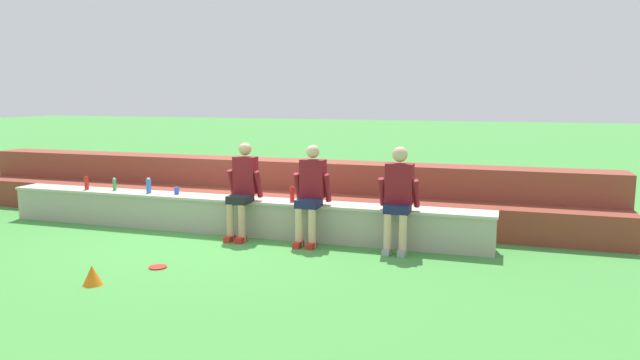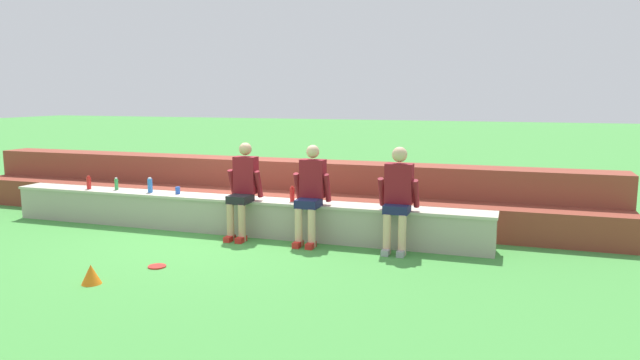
{
  "view_description": "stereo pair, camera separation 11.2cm",
  "coord_description": "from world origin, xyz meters",
  "px_view_note": "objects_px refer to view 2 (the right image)",
  "views": [
    {
      "loc": [
        4.08,
        -7.82,
        2.16
      ],
      "look_at": [
        1.47,
        0.22,
        0.9
      ],
      "focal_mm": 32.59,
      "sensor_mm": 36.0,
      "label": 1
    },
    {
      "loc": [
        4.19,
        -7.78,
        2.16
      ],
      "look_at": [
        1.47,
        0.22,
        0.9
      ],
      "focal_mm": 32.59,
      "sensor_mm": 36.0,
      "label": 2
    }
  ],
  "objects_px": {
    "person_left_of_center": "(311,191)",
    "water_bottle_mid_right": "(116,184)",
    "person_far_left": "(243,188)",
    "water_bottle_near_right": "(150,185)",
    "plastic_cup_middle": "(178,190)",
    "frisbee": "(157,266)",
    "water_bottle_near_left": "(292,194)",
    "sports_cone": "(91,274)",
    "person_center": "(398,195)",
    "water_bottle_mid_left": "(89,183)"
  },
  "relations": [
    {
      "from": "person_far_left",
      "to": "water_bottle_near_right",
      "type": "distance_m",
      "value": 1.81
    },
    {
      "from": "person_far_left",
      "to": "sports_cone",
      "type": "xyz_separation_m",
      "value": [
        -0.68,
        -2.55,
        -0.65
      ]
    },
    {
      "from": "person_center",
      "to": "frisbee",
      "type": "height_order",
      "value": "person_center"
    },
    {
      "from": "frisbee",
      "to": "water_bottle_near_right",
      "type": "bearing_deg",
      "value": 126.25
    },
    {
      "from": "water_bottle_near_right",
      "to": "water_bottle_mid_left",
      "type": "height_order",
      "value": "water_bottle_near_right"
    },
    {
      "from": "person_center",
      "to": "frisbee",
      "type": "relative_size",
      "value": 6.43
    },
    {
      "from": "water_bottle_near_left",
      "to": "plastic_cup_middle",
      "type": "height_order",
      "value": "water_bottle_near_left"
    },
    {
      "from": "frisbee",
      "to": "sports_cone",
      "type": "height_order",
      "value": "sports_cone"
    },
    {
      "from": "person_left_of_center",
      "to": "person_center",
      "type": "relative_size",
      "value": 0.99
    },
    {
      "from": "person_far_left",
      "to": "water_bottle_mid_left",
      "type": "height_order",
      "value": "person_far_left"
    },
    {
      "from": "water_bottle_near_left",
      "to": "plastic_cup_middle",
      "type": "distance_m",
      "value": 2.0
    },
    {
      "from": "person_left_of_center",
      "to": "frisbee",
      "type": "height_order",
      "value": "person_left_of_center"
    },
    {
      "from": "sports_cone",
      "to": "plastic_cup_middle",
      "type": "bearing_deg",
      "value": 102.25
    },
    {
      "from": "water_bottle_near_right",
      "to": "water_bottle_near_left",
      "type": "distance_m",
      "value": 2.5
    },
    {
      "from": "plastic_cup_middle",
      "to": "frisbee",
      "type": "relative_size",
      "value": 0.52
    },
    {
      "from": "person_left_of_center",
      "to": "water_bottle_mid_right",
      "type": "height_order",
      "value": "person_left_of_center"
    },
    {
      "from": "person_center",
      "to": "sports_cone",
      "type": "relative_size",
      "value": 6.32
    },
    {
      "from": "person_left_of_center",
      "to": "plastic_cup_middle",
      "type": "bearing_deg",
      "value": 174.24
    },
    {
      "from": "person_center",
      "to": "water_bottle_near_left",
      "type": "xyz_separation_m",
      "value": [
        -1.65,
        0.25,
        -0.12
      ]
    },
    {
      "from": "sports_cone",
      "to": "person_center",
      "type": "bearing_deg",
      "value": 39.57
    },
    {
      "from": "person_far_left",
      "to": "water_bottle_near_right",
      "type": "relative_size",
      "value": 5.81
    },
    {
      "from": "water_bottle_near_right",
      "to": "water_bottle_mid_right",
      "type": "xyz_separation_m",
      "value": [
        -0.7,
        0.05,
        -0.02
      ]
    },
    {
      "from": "person_center",
      "to": "water_bottle_near_right",
      "type": "bearing_deg",
      "value": 176.55
    },
    {
      "from": "person_left_of_center",
      "to": "water_bottle_mid_left",
      "type": "bearing_deg",
      "value": 177.48
    },
    {
      "from": "plastic_cup_middle",
      "to": "sports_cone",
      "type": "relative_size",
      "value": 0.51
    },
    {
      "from": "plastic_cup_middle",
      "to": "person_far_left",
      "type": "bearing_deg",
      "value": -10.62
    },
    {
      "from": "water_bottle_near_right",
      "to": "plastic_cup_middle",
      "type": "xyz_separation_m",
      "value": [
        0.51,
        0.02,
        -0.06
      ]
    },
    {
      "from": "person_far_left",
      "to": "water_bottle_mid_left",
      "type": "xyz_separation_m",
      "value": [
        -2.99,
        0.18,
        -0.1
      ]
    },
    {
      "from": "person_left_of_center",
      "to": "sports_cone",
      "type": "xyz_separation_m",
      "value": [
        -1.76,
        -2.55,
        -0.65
      ]
    },
    {
      "from": "person_left_of_center",
      "to": "frisbee",
      "type": "bearing_deg",
      "value": -129.32
    },
    {
      "from": "person_far_left",
      "to": "water_bottle_mid_right",
      "type": "height_order",
      "value": "person_far_left"
    },
    {
      "from": "water_bottle_mid_right",
      "to": "water_bottle_mid_left",
      "type": "bearing_deg",
      "value": -170.55
    },
    {
      "from": "water_bottle_mid_left",
      "to": "person_left_of_center",
      "type": "bearing_deg",
      "value": -2.52
    },
    {
      "from": "water_bottle_mid_right",
      "to": "frisbee",
      "type": "bearing_deg",
      "value": -43.25
    },
    {
      "from": "person_left_of_center",
      "to": "water_bottle_near_left",
      "type": "bearing_deg",
      "value": 149.9
    },
    {
      "from": "person_left_of_center",
      "to": "water_bottle_near_right",
      "type": "bearing_deg",
      "value": 175.72
    },
    {
      "from": "person_left_of_center",
      "to": "sports_cone",
      "type": "relative_size",
      "value": 6.25
    },
    {
      "from": "plastic_cup_middle",
      "to": "water_bottle_near_right",
      "type": "bearing_deg",
      "value": -177.32
    },
    {
      "from": "person_center",
      "to": "water_bottle_mid_right",
      "type": "height_order",
      "value": "person_center"
    },
    {
      "from": "water_bottle_mid_right",
      "to": "plastic_cup_middle",
      "type": "height_order",
      "value": "water_bottle_mid_right"
    },
    {
      "from": "person_far_left",
      "to": "water_bottle_mid_right",
      "type": "distance_m",
      "value": 2.51
    },
    {
      "from": "water_bottle_near_right",
      "to": "water_bottle_mid_right",
      "type": "distance_m",
      "value": 0.7
    },
    {
      "from": "water_bottle_near_right",
      "to": "water_bottle_mid_left",
      "type": "distance_m",
      "value": 1.2
    },
    {
      "from": "sports_cone",
      "to": "water_bottle_near_left",
      "type": "bearing_deg",
      "value": 63.27
    },
    {
      "from": "water_bottle_mid_right",
      "to": "water_bottle_near_left",
      "type": "xyz_separation_m",
      "value": [
        3.2,
        -0.05,
        0.01
      ]
    },
    {
      "from": "person_far_left",
      "to": "water_bottle_near_right",
      "type": "xyz_separation_m",
      "value": [
        -1.79,
        0.22,
        -0.09
      ]
    },
    {
      "from": "frisbee",
      "to": "water_bottle_mid_left",
      "type": "bearing_deg",
      "value": 143.82
    },
    {
      "from": "water_bottle_near_left",
      "to": "person_left_of_center",
      "type": "bearing_deg",
      "value": -30.1
    },
    {
      "from": "water_bottle_mid_left",
      "to": "sports_cone",
      "type": "bearing_deg",
      "value": -49.8
    },
    {
      "from": "water_bottle_near_right",
      "to": "sports_cone",
      "type": "height_order",
      "value": "water_bottle_near_right"
    }
  ]
}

